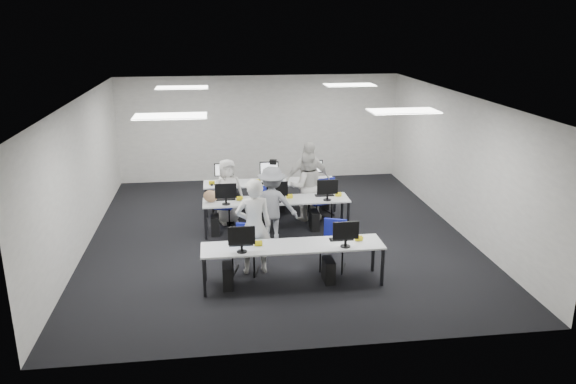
{
  "coord_description": "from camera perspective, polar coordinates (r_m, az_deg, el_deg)",
  "views": [
    {
      "loc": [
        -1.27,
        -11.41,
        4.55
      ],
      "look_at": [
        0.21,
        -0.14,
        1.0
      ],
      "focal_mm": 35.0,
      "sensor_mm": 36.0,
      "label": 1
    }
  ],
  "objects": [
    {
      "name": "student_0",
      "position": [
        10.26,
        -3.5,
        -3.5
      ],
      "size": [
        0.69,
        0.47,
        1.81
      ],
      "primitive_type": "imported",
      "rotation": [
        0.0,
        0.0,
        3.2
      ],
      "color": "silver",
      "rests_on": "ground"
    },
    {
      "name": "desk_front",
      "position": [
        9.89,
        0.49,
        -5.69
      ],
      "size": [
        3.2,
        0.7,
        0.73
      ],
      "color": "silver",
      "rests_on": "ground"
    },
    {
      "name": "chair_6",
      "position": [
        13.27,
        -1.87,
        -1.51
      ],
      "size": [
        0.48,
        0.51,
        0.84
      ],
      "rotation": [
        0.0,
        0.0,
        0.17
      ],
      "color": "navy",
      "rests_on": "ground"
    },
    {
      "name": "room",
      "position": [
        11.88,
        -1.11,
        2.46
      ],
      "size": [
        9.0,
        9.02,
        3.0
      ],
      "color": "black",
      "rests_on": "ground"
    },
    {
      "name": "equipment_back",
      "position": [
        13.77,
        -1.05,
        -0.4
      ],
      "size": [
        2.91,
        0.41,
        1.19
      ],
      "color": "white",
      "rests_on": "desk_back"
    },
    {
      "name": "chair_7",
      "position": [
        13.49,
        3.43,
        -1.06
      ],
      "size": [
        0.61,
        0.64,
        0.95
      ],
      "rotation": [
        0.0,
        0.0,
        0.36
      ],
      "color": "navy",
      "rests_on": "ground"
    },
    {
      "name": "equipment_mid",
      "position": [
        12.38,
        -2.06,
        -2.48
      ],
      "size": [
        2.91,
        0.41,
        1.19
      ],
      "color": "white",
      "rests_on": "desk_mid"
    },
    {
      "name": "student_3",
      "position": [
        13.02,
        2.03,
        1.15
      ],
      "size": [
        1.14,
        0.63,
        1.85
      ],
      "primitive_type": "imported",
      "rotation": [
        0.0,
        0.0,
        0.17
      ],
      "color": "silver",
      "rests_on": "ground"
    },
    {
      "name": "ceiling_panels",
      "position": [
        11.59,
        -1.15,
        9.57
      ],
      "size": [
        5.2,
        4.6,
        0.02
      ],
      "color": "white",
      "rests_on": "room"
    },
    {
      "name": "chair_2",
      "position": [
        12.92,
        -6.46,
        -2.12
      ],
      "size": [
        0.55,
        0.58,
        0.86
      ],
      "rotation": [
        0.0,
        0.0,
        -0.36
      ],
      "color": "navy",
      "rests_on": "ground"
    },
    {
      "name": "dslr_camera",
      "position": [
        11.61,
        -1.52,
        3.06
      ],
      "size": [
        0.18,
        0.21,
        0.1
      ],
      "primitive_type": "cube",
      "rotation": [
        0.0,
        0.0,
        2.9
      ],
      "color": "black",
      "rests_on": "photographer"
    },
    {
      "name": "chair_5",
      "position": [
        13.23,
        -6.26,
        -1.59
      ],
      "size": [
        0.54,
        0.57,
        0.9
      ],
      "rotation": [
        0.0,
        0.0,
        -0.23
      ],
      "color": "navy",
      "rests_on": "ground"
    },
    {
      "name": "student_1",
      "position": [
        13.0,
        1.87,
        0.6
      ],
      "size": [
        0.83,
        0.67,
        1.62
      ],
      "primitive_type": "imported",
      "rotation": [
        0.0,
        0.0,
        3.21
      ],
      "color": "silver",
      "rests_on": "ground"
    },
    {
      "name": "chair_1",
      "position": [
        10.66,
        4.62,
        -6.27
      ],
      "size": [
        0.6,
        0.62,
        0.92
      ],
      "rotation": [
        0.0,
        0.0,
        -0.36
      ],
      "color": "navy",
      "rests_on": "ground"
    },
    {
      "name": "chair_0",
      "position": [
        10.51,
        -4.3,
        -6.67
      ],
      "size": [
        0.55,
        0.57,
        0.9
      ],
      "rotation": [
        0.0,
        0.0,
        -0.26
      ],
      "color": "navy",
      "rests_on": "ground"
    },
    {
      "name": "chair_3",
      "position": [
        12.87,
        -1.95,
        -2.09
      ],
      "size": [
        0.43,
        0.47,
        0.86
      ],
      "rotation": [
        0.0,
        0.0,
        0.02
      ],
      "color": "navy",
      "rests_on": "ground"
    },
    {
      "name": "desk_mid",
      "position": [
        12.31,
        -1.19,
        -1.0
      ],
      "size": [
        3.2,
        0.7,
        0.73
      ],
      "color": "silver",
      "rests_on": "ground"
    },
    {
      "name": "desk_back",
      "position": [
        13.63,
        -1.85,
        0.84
      ],
      "size": [
        3.2,
        0.7,
        0.73
      ],
      "color": "silver",
      "rests_on": "ground"
    },
    {
      "name": "photographer",
      "position": [
        11.68,
        -1.61,
        -1.3
      ],
      "size": [
        1.17,
        0.85,
        1.64
      ],
      "primitive_type": "imported",
      "rotation": [
        0.0,
        0.0,
        2.9
      ],
      "color": "gray",
      "rests_on": "ground"
    },
    {
      "name": "equipment_front",
      "position": [
        9.98,
        -0.6,
        -7.49
      ],
      "size": [
        2.51,
        0.41,
        1.19
      ],
      "color": "#0E4DB9",
      "rests_on": "desk_front"
    },
    {
      "name": "chair_4",
      "position": [
        13.07,
        3.11,
        -1.69
      ],
      "size": [
        0.61,
        0.64,
        0.94
      ],
      "rotation": [
        0.0,
        0.0,
        0.38
      ],
      "color": "navy",
      "rests_on": "ground"
    },
    {
      "name": "student_2",
      "position": [
        12.87,
        -6.13,
        0.06
      ],
      "size": [
        0.84,
        0.67,
        1.5
      ],
      "primitive_type": "imported",
      "rotation": [
        0.0,
        0.0,
        0.29
      ],
      "color": "silver",
      "rests_on": "ground"
    },
    {
      "name": "handbag",
      "position": [
        12.22,
        -7.87,
        -0.41
      ],
      "size": [
        0.35,
        0.26,
        0.26
      ],
      "primitive_type": "ellipsoid",
      "rotation": [
        0.0,
        0.0,
        -0.2
      ],
      "color": "#A87A56",
      "rests_on": "desk_mid"
    }
  ]
}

